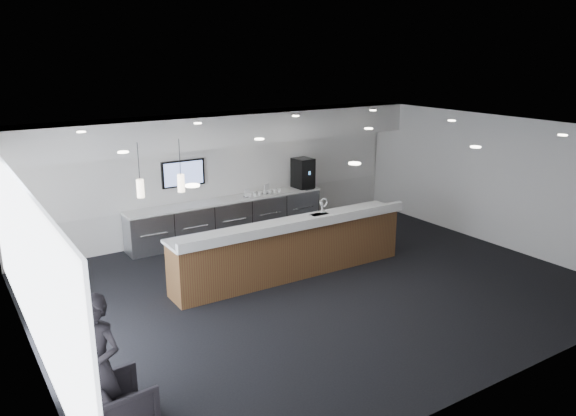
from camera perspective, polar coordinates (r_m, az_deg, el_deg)
ground at (r=10.95m, az=2.78°, el=-8.00°), size 10.00×10.00×0.00m
ceiling at (r=10.12m, az=3.01°, el=7.74°), size 10.00×8.00×0.02m
back_wall at (r=13.78m, az=-6.88°, el=3.46°), size 10.00×0.02×3.00m
left_wall at (r=8.67m, az=-25.19°, el=-5.42°), size 0.02×8.00×3.00m
right_wall at (r=13.88m, az=19.92°, el=2.71°), size 0.02×8.00×3.00m
soffit_bulkhead at (r=13.18m, az=-6.17°, el=8.01°), size 10.00×0.90×0.70m
alcove_panel at (r=13.73m, az=-6.84°, el=3.85°), size 9.80×0.06×1.40m
window_blinds_wall at (r=8.67m, az=-24.93°, el=-5.37°), size 0.04×7.36×2.55m
back_credenza at (r=13.72m, az=-6.07°, el=-0.98°), size 5.06×0.66×0.95m
wall_tv at (r=13.26m, az=-10.60°, el=3.49°), size 1.05×0.08×0.62m
pendant_left at (r=9.81m, az=-11.32°, el=2.74°), size 0.12×0.12×0.30m
pendant_right at (r=9.59m, az=-15.20°, el=2.19°), size 0.12×0.12×0.30m
ceiling_can_lights at (r=10.12m, az=3.01°, el=7.57°), size 7.00×5.00×0.02m
service_counter at (r=11.29m, az=0.35°, el=-4.08°), size 5.11×0.88×1.49m
coffee_machine at (r=14.56m, az=1.52°, el=3.57°), size 0.47×0.59×0.77m
info_sign_left at (r=13.69m, az=-4.17°, el=1.52°), size 0.15×0.04×0.20m
info_sign_right at (r=13.97m, az=-2.18°, el=1.93°), size 0.18×0.08×0.25m
armchair at (r=7.36m, az=-16.57°, el=-18.64°), size 0.78×0.76×0.65m
lounge_guest at (r=7.13m, az=-18.77°, el=-14.89°), size 0.72×0.76×1.75m
cup_0 at (r=14.12m, az=-0.92°, el=1.80°), size 0.11×0.11×0.10m
cup_1 at (r=14.05m, az=-1.40°, el=1.73°), size 0.16×0.16×0.10m
cup_2 at (r=13.98m, az=-1.89°, el=1.65°), size 0.14×0.14×0.10m
cup_3 at (r=13.91m, az=-2.39°, el=1.57°), size 0.14×0.14×0.10m
cup_4 at (r=13.84m, az=-2.89°, el=1.50°), size 0.15×0.15×0.10m
cup_5 at (r=13.78m, az=-3.39°, el=1.42°), size 0.12×0.12×0.10m
cup_6 at (r=13.71m, az=-3.90°, el=1.34°), size 0.16×0.16×0.10m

